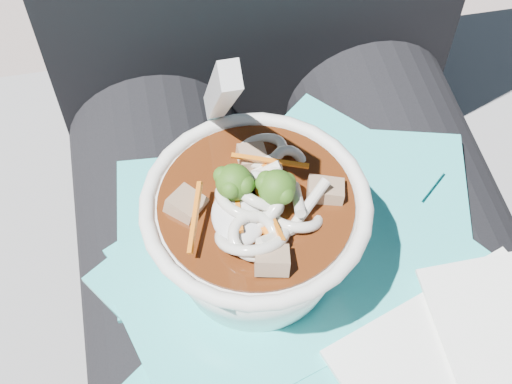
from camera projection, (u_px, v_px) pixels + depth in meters
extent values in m
cube|color=slate|center=(274.00, 324.00, 0.84)|extent=(1.01, 0.52, 0.42)
cylinder|color=black|center=(194.00, 378.00, 0.51)|extent=(0.15, 0.48, 0.15)
cylinder|color=black|center=(452.00, 327.00, 0.53)|extent=(0.15, 0.48, 0.15)
cube|color=#2EBFC0|center=(249.00, 246.00, 0.49)|extent=(0.20, 0.17, 0.00)
cube|color=#2EBFC0|center=(363.00, 239.00, 0.49)|extent=(0.20, 0.22, 0.00)
cube|color=#2EBFC0|center=(234.00, 225.00, 0.49)|extent=(0.17, 0.14, 0.00)
cube|color=#2EBFC0|center=(343.00, 309.00, 0.45)|extent=(0.18, 0.20, 0.00)
cube|color=#2EBFC0|center=(312.00, 201.00, 0.50)|extent=(0.20, 0.19, 0.00)
cube|color=#2EBFC0|center=(294.00, 272.00, 0.46)|extent=(0.27, 0.27, 0.00)
cube|color=#2EBFC0|center=(241.00, 324.00, 0.44)|extent=(0.15, 0.13, 0.00)
torus|color=white|center=(256.00, 204.00, 0.40)|extent=(0.13, 0.13, 0.01)
cylinder|color=#3F1A09|center=(256.00, 207.00, 0.41)|extent=(0.11, 0.11, 0.01)
torus|color=silver|center=(244.00, 208.00, 0.40)|extent=(0.05, 0.05, 0.02)
torus|color=silver|center=(257.00, 199.00, 0.40)|extent=(0.05, 0.04, 0.03)
torus|color=silver|center=(257.00, 199.00, 0.40)|extent=(0.05, 0.06, 0.04)
torus|color=silver|center=(252.00, 234.00, 0.39)|extent=(0.04, 0.04, 0.03)
torus|color=silver|center=(250.00, 199.00, 0.40)|extent=(0.05, 0.05, 0.03)
torus|color=silver|center=(246.00, 204.00, 0.40)|extent=(0.05, 0.04, 0.03)
torus|color=silver|center=(254.00, 236.00, 0.38)|extent=(0.04, 0.04, 0.02)
torus|color=silver|center=(262.00, 150.00, 0.42)|extent=(0.03, 0.03, 0.02)
torus|color=silver|center=(260.00, 196.00, 0.40)|extent=(0.04, 0.03, 0.03)
torus|color=silver|center=(288.00, 169.00, 0.42)|extent=(0.04, 0.03, 0.03)
torus|color=silver|center=(296.00, 218.00, 0.40)|extent=(0.03, 0.03, 0.03)
cylinder|color=silver|center=(260.00, 174.00, 0.41)|extent=(0.03, 0.01, 0.02)
cylinder|color=silver|center=(298.00, 199.00, 0.40)|extent=(0.01, 0.03, 0.01)
cylinder|color=silver|center=(309.00, 204.00, 0.39)|extent=(0.03, 0.02, 0.02)
cylinder|color=silver|center=(278.00, 235.00, 0.38)|extent=(0.03, 0.02, 0.02)
cylinder|color=#779E4C|center=(276.00, 200.00, 0.40)|extent=(0.01, 0.01, 0.01)
sphere|color=#225012|center=(277.00, 188.00, 0.39)|extent=(0.02, 0.02, 0.02)
sphere|color=#225012|center=(266.00, 180.00, 0.39)|extent=(0.01, 0.01, 0.01)
sphere|color=#225012|center=(287.00, 182.00, 0.39)|extent=(0.01, 0.01, 0.01)
sphere|color=#225012|center=(264.00, 183.00, 0.39)|extent=(0.01, 0.01, 0.01)
sphere|color=#225012|center=(285.00, 195.00, 0.38)|extent=(0.01, 0.01, 0.01)
cylinder|color=#779E4C|center=(235.00, 195.00, 0.40)|extent=(0.01, 0.01, 0.01)
sphere|color=#225012|center=(234.00, 182.00, 0.39)|extent=(0.02, 0.02, 0.02)
sphere|color=#225012|center=(223.00, 176.00, 0.39)|extent=(0.01, 0.01, 0.01)
sphere|color=#225012|center=(246.00, 184.00, 0.39)|extent=(0.01, 0.01, 0.01)
sphere|color=#225012|center=(231.00, 189.00, 0.38)|extent=(0.01, 0.01, 0.01)
sphere|color=#225012|center=(245.00, 185.00, 0.39)|extent=(0.01, 0.01, 0.01)
cube|color=orange|center=(276.00, 177.00, 0.40)|extent=(0.01, 0.03, 0.01)
cube|color=orange|center=(268.00, 242.00, 0.38)|extent=(0.01, 0.04, 0.00)
cube|color=orange|center=(259.00, 223.00, 0.39)|extent=(0.02, 0.04, 0.00)
cube|color=orange|center=(237.00, 198.00, 0.39)|extent=(0.01, 0.05, 0.01)
cube|color=orange|center=(270.00, 215.00, 0.39)|extent=(0.01, 0.04, 0.00)
cube|color=orange|center=(270.00, 161.00, 0.40)|extent=(0.04, 0.02, 0.01)
cube|color=orange|center=(195.00, 217.00, 0.38)|extent=(0.02, 0.04, 0.01)
cube|color=#8D694F|center=(325.00, 192.00, 0.41)|extent=(0.03, 0.02, 0.02)
cube|color=#8D694F|center=(252.00, 157.00, 0.42)|extent=(0.02, 0.02, 0.01)
cube|color=#8D694F|center=(186.00, 205.00, 0.40)|extent=(0.03, 0.03, 0.02)
cube|color=#8D694F|center=(272.00, 260.00, 0.38)|extent=(0.02, 0.02, 0.02)
ellipsoid|color=silver|center=(238.00, 216.00, 0.39)|extent=(0.03, 0.04, 0.01)
cube|color=silver|center=(220.00, 94.00, 0.38)|extent=(0.01, 0.09, 0.11)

